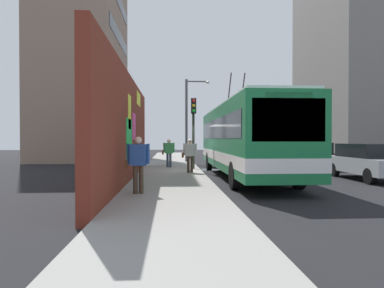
{
  "coord_description": "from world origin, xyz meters",
  "views": [
    {
      "loc": [
        -17.89,
        1.61,
        1.78
      ],
      "look_at": [
        2.1,
        0.36,
        1.5
      ],
      "focal_mm": 32.01,
      "sensor_mm": 36.0,
      "label": 1
    }
  ],
  "objects_px": {
    "traffic_light": "(193,121)",
    "pedestrian_near_wall": "(138,160)",
    "parked_car_black": "(311,155)",
    "pedestrian_at_curb": "(190,153)",
    "city_bus": "(243,137)",
    "pedestrian_midblock": "(169,151)",
    "street_lamp": "(189,114)",
    "parked_car_silver": "(367,161)"
  },
  "relations": [
    {
      "from": "pedestrian_at_curb",
      "to": "parked_car_black",
      "type": "bearing_deg",
      "value": -63.98
    },
    {
      "from": "parked_car_silver",
      "to": "pedestrian_near_wall",
      "type": "bearing_deg",
      "value": 113.42
    },
    {
      "from": "city_bus",
      "to": "traffic_light",
      "type": "xyz_separation_m",
      "value": [
        2.85,
        2.15,
        0.92
      ]
    },
    {
      "from": "parked_car_silver",
      "to": "parked_car_black",
      "type": "xyz_separation_m",
      "value": [
        5.97,
        0.0,
        0.0
      ]
    },
    {
      "from": "parked_car_black",
      "to": "street_lamp",
      "type": "distance_m",
      "value": 8.98
    },
    {
      "from": "city_bus",
      "to": "pedestrian_at_curb",
      "type": "height_order",
      "value": "city_bus"
    },
    {
      "from": "city_bus",
      "to": "pedestrian_at_curb",
      "type": "xyz_separation_m",
      "value": [
        0.76,
        2.47,
        -0.77
      ]
    },
    {
      "from": "city_bus",
      "to": "pedestrian_midblock",
      "type": "relative_size",
      "value": 7.7
    },
    {
      "from": "pedestrian_at_curb",
      "to": "traffic_light",
      "type": "relative_size",
      "value": 0.42
    },
    {
      "from": "parked_car_black",
      "to": "pedestrian_midblock",
      "type": "distance_m",
      "value": 8.73
    },
    {
      "from": "city_bus",
      "to": "pedestrian_at_curb",
      "type": "distance_m",
      "value": 2.7
    },
    {
      "from": "traffic_light",
      "to": "pedestrian_at_curb",
      "type": "bearing_deg",
      "value": 171.28
    },
    {
      "from": "pedestrian_midblock",
      "to": "traffic_light",
      "type": "relative_size",
      "value": 0.42
    },
    {
      "from": "pedestrian_at_curb",
      "to": "parked_car_silver",
      "type": "bearing_deg",
      "value": -106.2
    },
    {
      "from": "parked_car_silver",
      "to": "street_lamp",
      "type": "bearing_deg",
      "value": 34.57
    },
    {
      "from": "city_bus",
      "to": "pedestrian_near_wall",
      "type": "distance_m",
      "value": 7.16
    },
    {
      "from": "pedestrian_at_curb",
      "to": "street_lamp",
      "type": "bearing_deg",
      "value": -3.0
    },
    {
      "from": "pedestrian_near_wall",
      "to": "pedestrian_at_curb",
      "type": "relative_size",
      "value": 1.05
    },
    {
      "from": "traffic_light",
      "to": "pedestrian_midblock",
      "type": "bearing_deg",
      "value": 48.84
    },
    {
      "from": "street_lamp",
      "to": "pedestrian_midblock",
      "type": "bearing_deg",
      "value": 163.48
    },
    {
      "from": "pedestrian_midblock",
      "to": "parked_car_black",
      "type": "bearing_deg",
      "value": -86.98
    },
    {
      "from": "parked_car_black",
      "to": "pedestrian_near_wall",
      "type": "height_order",
      "value": "pedestrian_near_wall"
    },
    {
      "from": "city_bus",
      "to": "parked_car_silver",
      "type": "bearing_deg",
      "value": -105.74
    },
    {
      "from": "parked_car_black",
      "to": "pedestrian_midblock",
      "type": "relative_size",
      "value": 2.81
    },
    {
      "from": "pedestrian_near_wall",
      "to": "traffic_light",
      "type": "distance_m",
      "value": 8.91
    },
    {
      "from": "parked_car_silver",
      "to": "pedestrian_midblock",
      "type": "distance_m",
      "value": 10.32
    },
    {
      "from": "parked_car_black",
      "to": "traffic_light",
      "type": "xyz_separation_m",
      "value": [
        -1.65,
        7.35,
        1.96
      ]
    },
    {
      "from": "pedestrian_near_wall",
      "to": "traffic_light",
      "type": "relative_size",
      "value": 0.44
    },
    {
      "from": "city_bus",
      "to": "pedestrian_near_wall",
      "type": "height_order",
      "value": "city_bus"
    },
    {
      "from": "city_bus",
      "to": "parked_car_black",
      "type": "height_order",
      "value": "city_bus"
    },
    {
      "from": "parked_car_silver",
      "to": "pedestrian_at_curb",
      "type": "height_order",
      "value": "pedestrian_at_curb"
    },
    {
      "from": "traffic_light",
      "to": "pedestrian_near_wall",
      "type": "bearing_deg",
      "value": 165.2
    },
    {
      "from": "pedestrian_at_curb",
      "to": "pedestrian_near_wall",
      "type": "bearing_deg",
      "value": 163.28
    },
    {
      "from": "traffic_light",
      "to": "street_lamp",
      "type": "xyz_separation_m",
      "value": [
        6.18,
        -0.11,
        0.84
      ]
    },
    {
      "from": "pedestrian_near_wall",
      "to": "city_bus",
      "type": "bearing_deg",
      "value": -37.99
    },
    {
      "from": "pedestrian_near_wall",
      "to": "street_lamp",
      "type": "height_order",
      "value": "street_lamp"
    },
    {
      "from": "traffic_light",
      "to": "parked_car_silver",
      "type": "bearing_deg",
      "value": -120.44
    },
    {
      "from": "parked_car_black",
      "to": "pedestrian_midblock",
      "type": "height_order",
      "value": "pedestrian_midblock"
    },
    {
      "from": "street_lamp",
      "to": "pedestrian_at_curb",
      "type": "bearing_deg",
      "value": 177.0
    },
    {
      "from": "pedestrian_midblock",
      "to": "pedestrian_near_wall",
      "type": "bearing_deg",
      "value": 174.85
    },
    {
      "from": "pedestrian_midblock",
      "to": "traffic_light",
      "type": "distance_m",
      "value": 2.48
    },
    {
      "from": "pedestrian_midblock",
      "to": "street_lamp",
      "type": "height_order",
      "value": "street_lamp"
    }
  ]
}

